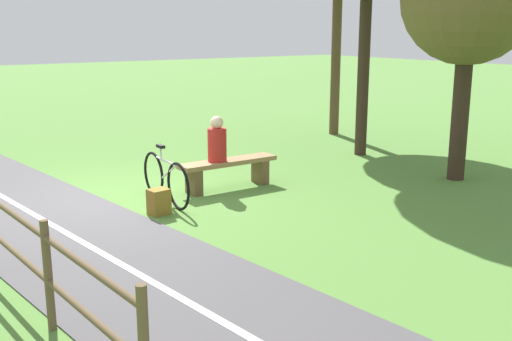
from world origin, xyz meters
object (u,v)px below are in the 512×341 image
object	(u,v)px
backpack	(159,202)
bench	(228,169)
bicycle	(165,179)
person_seated	(217,141)

from	to	relation	value
backpack	bench	bearing A→B (deg)	-157.94
backpack	bicycle	bearing A→B (deg)	-126.71
bicycle	backpack	distance (m)	0.67
bench	backpack	distance (m)	1.85
bicycle	backpack	world-z (taller)	bicycle
bench	backpack	bearing A→B (deg)	22.42
person_seated	bicycle	bearing A→B (deg)	9.76
bench	bicycle	xyz separation A→B (m)	(1.33, 0.18, 0.04)
bicycle	backpack	bearing A→B (deg)	-34.25
bicycle	backpack	xyz separation A→B (m)	(0.38, 0.51, -0.20)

